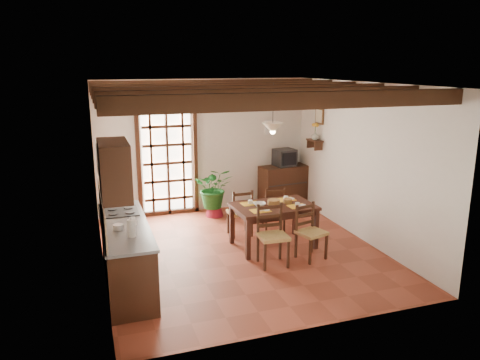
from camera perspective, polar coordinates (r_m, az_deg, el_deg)
name	(u,v)px	position (r m, az deg, el deg)	size (l,w,h in m)	color
ground_plane	(242,251)	(8.03, 0.23, -8.70)	(5.00, 5.00, 0.00)	brown
room_shell	(242,146)	(7.52, 0.25, 4.17)	(4.52, 5.02, 2.81)	silver
ceiling_beams	(242,91)	(7.42, 0.25, 10.83)	(4.50, 4.34, 0.20)	black
french_door	(167,159)	(9.78, -8.85, 2.50)	(1.26, 0.11, 2.32)	white
kitchen_counter	(126,253)	(6.95, -13.74, -8.65)	(0.64, 2.25, 1.38)	#321A0F
upper_cabinet	(114,170)	(5.86, -15.07, 1.18)	(0.35, 0.80, 0.70)	#321A0F
range_hood	(111,160)	(7.11, -15.49, 2.40)	(0.38, 0.60, 0.54)	white
counter_items	(123,219)	(6.86, -14.04, -4.62)	(0.50, 1.43, 0.25)	black
dining_table	(274,210)	(8.07, 4.11, -3.71)	(1.42, 0.95, 0.75)	#351911
chair_near_left	(273,247)	(7.45, 3.99, -8.10)	(0.46, 0.44, 0.96)	tan
chair_near_right	(311,242)	(7.76, 8.59, -7.47)	(0.51, 0.50, 0.90)	tan
chair_far_left	(240,221)	(8.67, 0.01, -4.99)	(0.42, 0.40, 0.89)	tan
chair_far_right	(274,217)	(8.93, 4.11, -4.49)	(0.46, 0.45, 0.87)	tan
table_setting	(274,204)	(8.03, 4.12, -2.91)	(1.00, 0.67, 0.09)	gold
table_bowl	(259,204)	(7.98, 2.38, -2.97)	(0.22, 0.22, 0.05)	white
sideboard	(284,186)	(10.46, 5.36, -0.70)	(1.07, 0.48, 0.91)	#321A0F
crt_tv	(285,157)	(10.31, 5.46, 2.75)	(0.48, 0.45, 0.37)	black
fuse_box	(270,127)	(10.35, 3.72, 6.49)	(0.25, 0.03, 0.32)	white
plant_pot	(214,211)	(9.81, -3.14, -3.77)	(0.37, 0.37, 0.23)	maroon
potted_plant	(214,190)	(9.68, -3.17, -1.17)	(2.01, 1.72, 2.24)	#144C19
wall_shelf	(315,142)	(9.86, 9.10, 4.56)	(0.20, 0.42, 0.20)	#321A0F
shelf_vase	(315,136)	(9.84, 9.13, 5.36)	(0.15, 0.15, 0.15)	#B2BFB2
shelf_flowers	(315,126)	(9.81, 9.17, 6.56)	(0.14, 0.14, 0.36)	gold
framed_picture	(319,116)	(9.82, 9.65, 7.68)	(0.03, 0.32, 0.32)	brown
pendant_lamp	(273,127)	(7.84, 4.01, 6.49)	(0.36, 0.36, 0.84)	black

